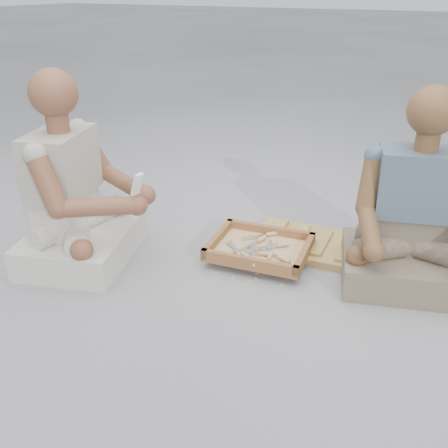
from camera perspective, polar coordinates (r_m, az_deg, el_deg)
The scene contains 29 objects.
ground at distance 2.54m, azimuth -1.75°, elevation -7.04°, with size 60.00×60.00×0.00m, color #97969B.
carved_panel at distance 2.92m, azimuth 9.83°, elevation -2.29°, with size 0.65×0.43×0.04m, color olive.
tool_tray at distance 2.74m, azimuth 4.11°, elevation -2.80°, with size 0.58×0.49×0.07m.
chisel_0 at distance 2.60m, azimuth 3.43°, elevation -4.08°, with size 0.12×0.20×0.02m.
chisel_1 at distance 2.65m, azimuth 1.69°, elevation -3.51°, with size 0.17×0.17×0.02m.
chisel_2 at distance 2.63m, azimuth 6.58°, elevation -3.88°, with size 0.21×0.09×0.02m.
chisel_3 at distance 2.75m, azimuth 6.33°, elevation -2.41°, with size 0.17×0.17×0.02m.
chisel_4 at distance 2.87m, azimuth 5.09°, elevation -1.17°, with size 0.16×0.17×0.02m.
chisel_5 at distance 2.66m, azimuth 2.23°, elevation -3.43°, with size 0.20×0.12×0.02m.
chisel_6 at distance 2.79m, azimuth 4.01°, elevation -1.87°, with size 0.07×0.22×0.02m.
chisel_7 at distance 2.66m, azimuth 5.24°, elevation -3.44°, with size 0.10×0.21×0.02m.
chisel_8 at distance 2.66m, azimuth 4.34°, elevation -3.37°, with size 0.21×0.09×0.02m.
wood_chip_0 at distance 2.64m, azimuth 3.77°, elevation -5.59°, with size 0.02×0.01×0.00m, color tan.
wood_chip_1 at distance 2.72m, azimuth 6.85°, elevation -4.82°, with size 0.02×0.01×0.00m, color tan.
wood_chip_2 at distance 2.76m, azimuth 11.04°, elevation -4.56°, with size 0.02×0.01×0.00m, color tan.
wood_chip_3 at distance 2.92m, azimuth 0.85°, elevation -2.34°, with size 0.02×0.01×0.00m, color tan.
wood_chip_4 at distance 2.97m, azimuth 4.46°, elevation -1.84°, with size 0.02×0.01×0.00m, color tan.
wood_chip_5 at distance 2.59m, azimuth 1.02°, elevation -6.20°, with size 0.02×0.01×0.00m, color tan.
wood_chip_6 at distance 2.78m, azimuth 0.02°, elevation -3.84°, with size 0.02×0.01×0.00m, color tan.
wood_chip_7 at distance 2.64m, azimuth -0.92°, elevation -5.61°, with size 0.02×0.01×0.00m, color tan.
wood_chip_8 at distance 3.05m, azimuth 7.82°, elevation -1.25°, with size 0.02×0.01×0.00m, color tan.
wood_chip_9 at distance 2.49m, azimuth 4.46°, elevation -7.75°, with size 0.02×0.01×0.00m, color tan.
wood_chip_10 at distance 2.57m, azimuth 2.94°, elevation -6.59°, with size 0.02×0.01×0.00m, color tan.
wood_chip_11 at distance 3.09m, azimuth 0.15°, elevation -0.60°, with size 0.02×0.01×0.00m, color tan.
wood_chip_12 at distance 2.60m, azimuth 3.63°, elevation -6.24°, with size 0.02×0.01×0.00m, color tan.
wood_chip_13 at distance 2.56m, azimuth 6.59°, elevation -6.91°, with size 0.02×0.01×0.00m, color tan.
craftsman at distance 2.75m, azimuth -16.57°, elevation 2.71°, with size 0.77×0.78×1.02m.
companion at distance 2.59m, azimuth 20.86°, elevation 0.13°, with size 0.75×0.66×0.98m.
mobile_phone at distance 2.49m, azimuth -9.90°, elevation 4.49°, with size 0.06×0.06×0.12m.
Camera 1 is at (1.09, -1.83, 1.38)m, focal length 40.00 mm.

